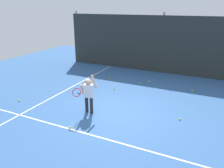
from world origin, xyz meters
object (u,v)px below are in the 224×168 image
Objects in this scene: tennis_ball_1 at (180,119)px; tennis_ball_6 at (192,91)px; tennis_player at (88,93)px; tennis_ball_0 at (19,101)px; tennis_ball_2 at (110,79)px; tennis_ball_4 at (70,127)px; tennis_ball_7 at (149,82)px; tennis_ball_5 at (114,89)px; tennis_ball_3 at (140,83)px.

tennis_ball_1 is 1.00× the size of tennis_ball_6.
tennis_ball_0 is at bearing 170.77° from tennis_player.
tennis_ball_2 is 1.00× the size of tennis_ball_4.
tennis_ball_6 is (2.92, 3.62, -0.69)m from tennis_player.
tennis_player reaches higher than tennis_ball_6.
tennis_ball_7 is (1.88, 0.39, 0.00)m from tennis_ball_2.
tennis_ball_1 is 1.00× the size of tennis_ball_2.
tennis_ball_6 is (3.07, 1.27, 0.00)m from tennis_ball_5.
tennis_ball_3 is (0.61, 3.50, -0.69)m from tennis_player.
tennis_ball_2 is 1.55m from tennis_ball_3.
tennis_ball_0 is (-2.88, -0.35, -0.69)m from tennis_player.
tennis_ball_4 is 5.55m from tennis_ball_6.
tennis_player reaches higher than tennis_ball_0.
tennis_player is 20.46× the size of tennis_ball_7.
tennis_ball_5 is (-3.03, 1.52, 0.00)m from tennis_ball_1.
tennis_ball_7 is at bearing 60.57° from tennis_player.
tennis_player is 20.46× the size of tennis_ball_2.
tennis_ball_1 is (2.87, 0.84, -0.69)m from tennis_player.
tennis_ball_3 and tennis_ball_6 have the same top height.
tennis_ball_1 is 1.00× the size of tennis_ball_5.
tennis_ball_0 is 4.36m from tennis_ball_2.
tennis_player is 3.07m from tennis_ball_1.
tennis_ball_2 is at bearing 144.47° from tennis_ball_1.
tennis_ball_7 is (0.94, 3.95, -0.69)m from tennis_player.
tennis_player is 20.46× the size of tennis_ball_5.
tennis_ball_0 is 2.99m from tennis_ball_4.
tennis_ball_0 and tennis_ball_1 have the same top height.
tennis_ball_5 is at bearing 44.81° from tennis_ball_0.
tennis_ball_7 is at bearing 121.83° from tennis_ball_1.
tennis_ball_4 is at bearing -121.51° from tennis_ball_6.
tennis_ball_0 is at bearing -116.28° from tennis_ball_2.
tennis_ball_2 is 1.92m from tennis_ball_7.
tennis_ball_5 is at bearing -124.35° from tennis_ball_7.
tennis_ball_1 is 3.46m from tennis_ball_4.
tennis_ball_4 and tennis_ball_7 have the same top height.
tennis_player is 20.46× the size of tennis_ball_6.
tennis_ball_2 is 1.00× the size of tennis_ball_3.
tennis_player reaches higher than tennis_ball_3.
tennis_ball_1 is at bearing -90.97° from tennis_ball_6.
tennis_ball_1 is 1.00× the size of tennis_ball_4.
tennis_ball_1 is at bearing -58.17° from tennis_ball_7.
tennis_ball_0 and tennis_ball_6 have the same top height.
tennis_player is 4.12m from tennis_ball_7.
tennis_ball_4 is 1.00× the size of tennis_ball_5.
tennis_ball_1 is at bearing -35.53° from tennis_ball_2.
tennis_ball_4 is at bearing -14.81° from tennis_ball_0.
tennis_ball_5 is at bearing 153.39° from tennis_ball_1.
tennis_ball_5 is 1.00× the size of tennis_ball_7.
tennis_ball_1 is at bearing 0.20° from tennis_player.
tennis_ball_0 is 1.00× the size of tennis_ball_2.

